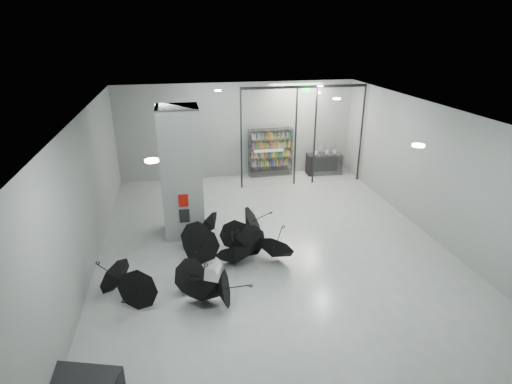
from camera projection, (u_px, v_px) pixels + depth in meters
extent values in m
plane|color=gray|center=(276.00, 256.00, 11.77)|extent=(14.00, 14.00, 0.00)
cube|color=gray|center=(279.00, 117.00, 10.27)|extent=(10.00, 14.00, 0.02)
cube|color=slate|center=(238.00, 131.00, 17.39)|extent=(10.00, 0.02, 4.00)
cube|color=slate|center=(81.00, 206.00, 10.12)|extent=(0.02, 14.00, 4.00)
cube|color=slate|center=(445.00, 179.00, 11.91)|extent=(0.02, 14.00, 4.00)
cube|color=slate|center=(181.00, 173.00, 12.39)|extent=(1.20, 1.20, 4.00)
cube|color=#A50A07|center=(183.00, 200.00, 12.07)|extent=(0.28, 0.04, 0.38)
cube|color=black|center=(184.00, 216.00, 12.26)|extent=(0.30, 0.03, 0.42)
cube|color=#0CE533|center=(306.00, 91.00, 15.59)|extent=(0.30, 0.06, 0.15)
cube|color=silver|center=(269.00, 138.00, 16.20)|extent=(2.20, 0.02, 3.95)
cube|color=silver|center=(338.00, 135.00, 16.72)|extent=(2.00, 0.02, 3.95)
cube|color=black|center=(241.00, 140.00, 16.00)|extent=(0.06, 0.06, 4.00)
cube|color=black|center=(296.00, 137.00, 16.40)|extent=(0.06, 0.06, 4.00)
cube|color=black|center=(315.00, 136.00, 16.54)|extent=(0.06, 0.06, 4.00)
cube|color=black|center=(361.00, 134.00, 16.90)|extent=(0.06, 0.06, 4.00)
cube|color=black|center=(305.00, 87.00, 15.72)|extent=(5.00, 0.08, 0.10)
cube|color=black|center=(83.00, 384.00, 7.29)|extent=(1.40, 0.92, 0.42)
cube|color=black|center=(324.00, 164.00, 18.16)|extent=(1.54, 0.68, 0.91)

